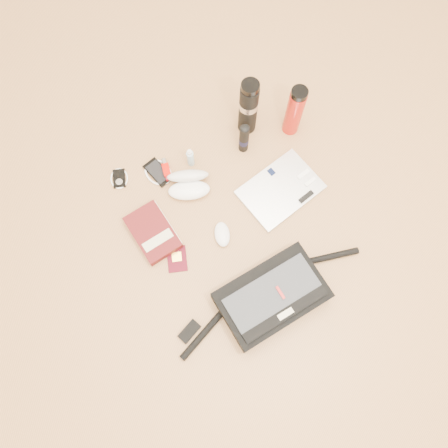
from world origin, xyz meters
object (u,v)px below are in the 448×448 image
(messenger_bag, at_px, (271,297))
(thermos_black, at_px, (248,107))
(book, at_px, (153,232))
(laptop, at_px, (281,190))
(thermos_red, at_px, (295,111))

(messenger_bag, bearing_deg, thermos_black, 64.96)
(messenger_bag, distance_m, book, 0.53)
(book, bearing_deg, laptop, -13.44)
(book, bearing_deg, thermos_black, 18.86)
(laptop, bearing_deg, thermos_red, 41.45)
(messenger_bag, xyz_separation_m, book, (-0.33, 0.42, -0.03))
(messenger_bag, xyz_separation_m, thermos_black, (0.22, 0.73, 0.10))
(laptop, relative_size, thermos_black, 1.23)
(thermos_black, bearing_deg, laptop, -88.06)
(book, xyz_separation_m, thermos_red, (0.72, 0.23, 0.12))
(laptop, bearing_deg, thermos_black, 75.75)
(messenger_bag, distance_m, thermos_red, 0.77)
(messenger_bag, distance_m, thermos_black, 0.77)
(messenger_bag, relative_size, book, 3.20)
(book, bearing_deg, thermos_red, 6.92)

